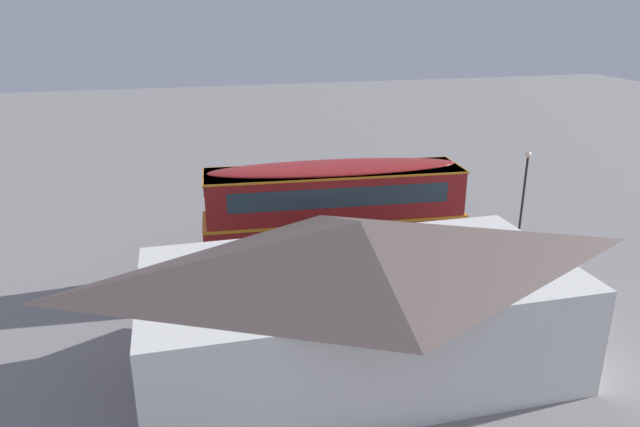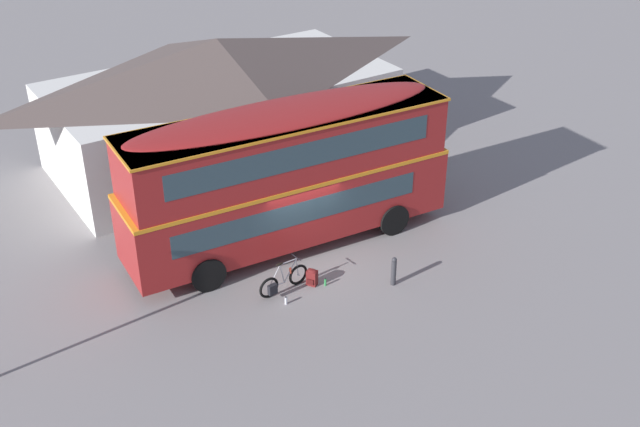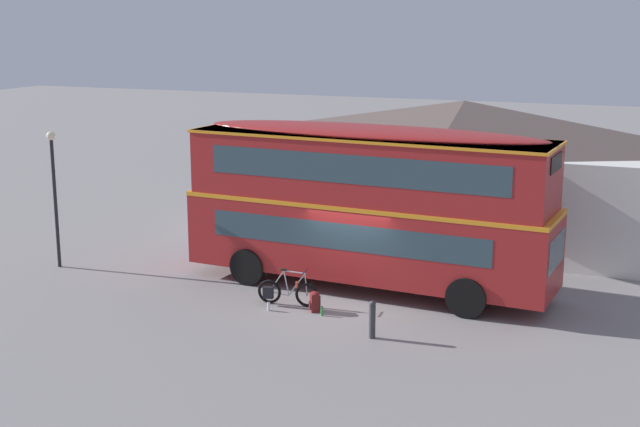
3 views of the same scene
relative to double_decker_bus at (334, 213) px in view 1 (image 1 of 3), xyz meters
The scene contains 9 objects.
ground_plane 2.87m from the double_decker_bus, 98.49° to the right, with size 120.00×120.00×0.00m, color gray.
double_decker_bus is the anchor object (origin of this frame).
touring_bicycle 3.59m from the double_decker_bus, 125.12° to the right, with size 1.77×0.57×1.04m.
backpack_on_ground 3.47m from the double_decker_bus, 105.11° to the right, with size 0.36×0.38×0.55m.
water_bottle_green_metal 3.72m from the double_decker_bus, 97.31° to the right, with size 0.07×0.07×0.26m.
water_bottle_clear_plastic 4.24m from the double_decker_bus, 122.66° to the right, with size 0.08×0.08×0.26m.
pub_building 7.06m from the double_decker_bus, 80.71° to the left, with size 13.28×6.83×4.93m.
street_lamp 9.95m from the double_decker_bus, behind, with size 0.28×0.28×4.33m.
kerb_bollard 4.58m from the double_decker_bus, 69.44° to the right, with size 0.16×0.16×0.97m.
Camera 1 is at (6.36, 23.42, 10.94)m, focal length 33.23 mm.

